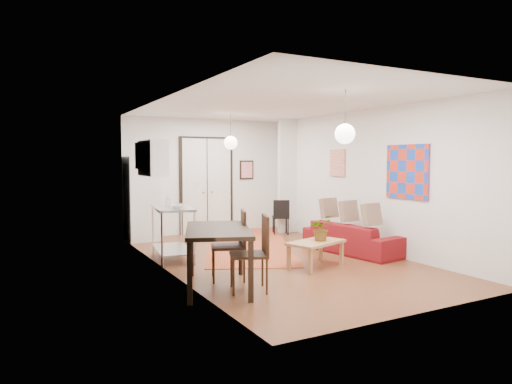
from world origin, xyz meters
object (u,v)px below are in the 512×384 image
sofa (352,238)px  fridge (142,198)px  coffee_table (316,245)px  dining_table (218,235)px  kitchen_counter (172,225)px  black_side_chair (279,214)px  dining_chair_far (245,246)px  dining_chair_near (225,238)px

sofa → fridge: bearing=36.6°
coffee_table → dining_table: bearing=-169.3°
kitchen_counter → black_side_chair: 3.70m
kitchen_counter → dining_chair_far: size_ratio=1.27×
kitchen_counter → dining_chair_far: dining_chair_far is taller
fridge → dining_chair_near: bearing=-86.5°
sofa → kitchen_counter: (-3.38, 1.10, 0.35)m
coffee_table → black_side_chair: black_side_chair is taller
dining_table → dining_chair_far: size_ratio=1.66×
sofa → dining_table: bearing=99.2°
dining_table → black_side_chair: bearing=48.9°
kitchen_counter → dining_chair_far: bearing=-74.3°
dining_table → dining_chair_far: dining_chair_far is taller
dining_table → dining_chair_far: 0.43m
fridge → dining_table: bearing=-91.0°
sofa → dining_chair_near: bearing=92.8°
fridge → black_side_chair: fridge is taller
dining_chair_near → dining_chair_far: size_ratio=1.00×
sofa → dining_table: (-3.38, -1.04, 0.48)m
fridge → dining_chair_far: 4.72m
coffee_table → dining_chair_far: (-1.69, -0.62, 0.24)m
fridge → dining_chair_far: bearing=-87.1°
sofa → fridge: (-3.37, 3.42, 0.67)m
kitchen_counter → black_side_chair: kitchen_counter is taller
sofa → fridge: size_ratio=1.07×
dining_chair_near → black_side_chair: (2.99, 3.33, -0.12)m
dining_chair_near → dining_chair_far: (0.00, -0.70, 0.00)m
coffee_table → dining_table: dining_table is taller
sofa → kitchen_counter: kitchen_counter is taller
fridge → dining_chair_far: fridge is taller
black_side_chair → dining_table: bearing=73.6°
sofa → dining_table: size_ratio=1.16×
dining_table → black_side_chair: 5.04m
kitchen_counter → dining_table: bearing=-82.0°
black_side_chair → dining_chair_far: bearing=78.2°
coffee_table → black_side_chair: (1.30, 3.41, 0.11)m
dining_table → dining_chair_near: bearing=55.3°
coffee_table → dining_chair_far: size_ratio=1.07×
kitchen_counter → black_side_chair: bearing=34.5°
dining_chair_far → black_side_chair: 5.02m
coffee_table → kitchen_counter: kitchen_counter is taller
dining_chair_near → black_side_chair: size_ratio=1.24×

